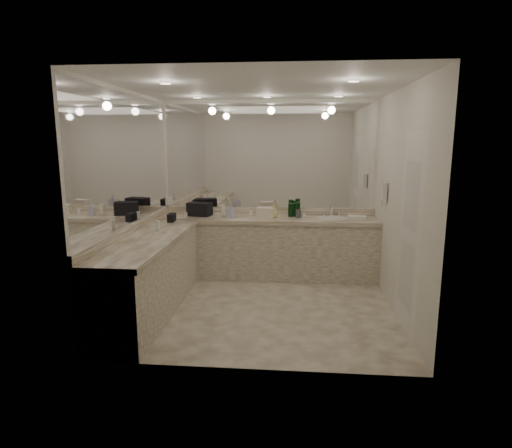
# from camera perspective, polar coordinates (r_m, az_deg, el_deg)

# --- Properties ---
(floor) EXTENTS (3.20, 3.20, 0.00)m
(floor) POSITION_cam_1_polar(r_m,az_deg,el_deg) (5.37, 0.67, -10.84)
(floor) COLOR beige
(floor) RESTS_ON ground
(ceiling) EXTENTS (3.20, 3.20, 0.00)m
(ceiling) POSITION_cam_1_polar(r_m,az_deg,el_deg) (5.03, 0.74, 17.86)
(ceiling) COLOR white
(ceiling) RESTS_ON floor
(wall_back) EXTENTS (3.20, 0.02, 2.60)m
(wall_back) POSITION_cam_1_polar(r_m,az_deg,el_deg) (6.52, 1.72, 4.82)
(wall_back) COLOR silver
(wall_back) RESTS_ON floor
(wall_left) EXTENTS (0.02, 3.00, 2.60)m
(wall_left) POSITION_cam_1_polar(r_m,az_deg,el_deg) (5.40, -16.50, 3.11)
(wall_left) COLOR silver
(wall_left) RESTS_ON floor
(wall_right) EXTENTS (0.02, 3.00, 2.60)m
(wall_right) POSITION_cam_1_polar(r_m,az_deg,el_deg) (5.17, 18.70, 2.65)
(wall_right) COLOR silver
(wall_right) RESTS_ON floor
(vanity_back_base) EXTENTS (3.20, 0.60, 0.84)m
(vanity_back_base) POSITION_cam_1_polar(r_m,az_deg,el_deg) (6.38, 1.51, -3.34)
(vanity_back_base) COLOR silver
(vanity_back_base) RESTS_ON floor
(vanity_back_top) EXTENTS (3.20, 0.64, 0.06)m
(vanity_back_top) POSITION_cam_1_polar(r_m,az_deg,el_deg) (6.28, 1.53, 0.62)
(vanity_back_top) COLOR beige
(vanity_back_top) RESTS_ON vanity_back_base
(vanity_left_base) EXTENTS (0.60, 2.40, 0.84)m
(vanity_left_base) POSITION_cam_1_polar(r_m,az_deg,el_deg) (5.21, -14.09, -6.98)
(vanity_left_base) COLOR silver
(vanity_left_base) RESTS_ON floor
(vanity_left_top) EXTENTS (0.64, 2.42, 0.06)m
(vanity_left_top) POSITION_cam_1_polar(r_m,az_deg,el_deg) (5.09, -14.22, -2.15)
(vanity_left_top) COLOR beige
(vanity_left_top) RESTS_ON vanity_left_base
(backsplash_back) EXTENTS (3.20, 0.04, 0.10)m
(backsplash_back) POSITION_cam_1_polar(r_m,az_deg,el_deg) (6.55, 1.69, 1.76)
(backsplash_back) COLOR beige
(backsplash_back) RESTS_ON vanity_back_top
(backsplash_left) EXTENTS (0.04, 3.00, 0.10)m
(backsplash_left) POSITION_cam_1_polar(r_m,az_deg,el_deg) (5.45, -16.11, -0.54)
(backsplash_left) COLOR beige
(backsplash_left) RESTS_ON vanity_left_top
(mirror_back) EXTENTS (3.12, 0.01, 1.55)m
(mirror_back) POSITION_cam_1_polar(r_m,az_deg,el_deg) (6.48, 1.73, 8.99)
(mirror_back) COLOR white
(mirror_back) RESTS_ON wall_back
(mirror_left) EXTENTS (0.01, 2.92, 1.55)m
(mirror_left) POSITION_cam_1_polar(r_m,az_deg,el_deg) (5.36, -16.66, 8.14)
(mirror_left) COLOR white
(mirror_left) RESTS_ON wall_left
(sink) EXTENTS (0.44, 0.44, 0.03)m
(sink) POSITION_cam_1_polar(r_m,az_deg,el_deg) (6.30, 10.19, 0.71)
(sink) COLOR white
(sink) RESTS_ON vanity_back_top
(faucet) EXTENTS (0.24, 0.16, 0.14)m
(faucet) POSITION_cam_1_polar(r_m,az_deg,el_deg) (6.49, 10.05, 1.69)
(faucet) COLOR silver
(faucet) RESTS_ON vanity_back_top
(wall_phone) EXTENTS (0.06, 0.10, 0.24)m
(wall_phone) POSITION_cam_1_polar(r_m,az_deg,el_deg) (5.83, 16.71, 4.14)
(wall_phone) COLOR white
(wall_phone) RESTS_ON wall_right
(door) EXTENTS (0.02, 0.82, 2.10)m
(door) POSITION_cam_1_polar(r_m,az_deg,el_deg) (4.73, 19.75, -1.22)
(door) COLOR white
(door) RESTS_ON wall_right
(black_toiletry_bag) EXTENTS (0.38, 0.29, 0.19)m
(black_toiletry_bag) POSITION_cam_1_polar(r_m,az_deg,el_deg) (6.46, -7.53, 1.95)
(black_toiletry_bag) COLOR black
(black_toiletry_bag) RESTS_ON vanity_back_top
(black_bag_spill) EXTENTS (0.10, 0.20, 0.11)m
(black_bag_spill) POSITION_cam_1_polar(r_m,az_deg,el_deg) (6.03, -11.18, 0.79)
(black_bag_spill) COLOR black
(black_bag_spill) RESTS_ON vanity_left_top
(cream_cosmetic_case) EXTENTS (0.28, 0.20, 0.15)m
(cream_cosmetic_case) POSITION_cam_1_polar(r_m,az_deg,el_deg) (6.26, 1.32, 1.55)
(cream_cosmetic_case) COLOR #EDE1C7
(cream_cosmetic_case) RESTS_ON vanity_back_top
(hand_towel) EXTENTS (0.28, 0.21, 0.04)m
(hand_towel) POSITION_cam_1_polar(r_m,az_deg,el_deg) (6.33, 13.29, 0.88)
(hand_towel) COLOR white
(hand_towel) RESTS_ON vanity_back_top
(lotion_left) EXTENTS (0.05, 0.05, 0.12)m
(lotion_left) POSITION_cam_1_polar(r_m,az_deg,el_deg) (5.45, -12.98, -0.26)
(lotion_left) COLOR white
(lotion_left) RESTS_ON vanity_left_top
(soap_bottle_a) EXTENTS (0.11, 0.11, 0.22)m
(soap_bottle_a) POSITION_cam_1_polar(r_m,az_deg,el_deg) (6.35, -4.43, 1.98)
(soap_bottle_a) COLOR white
(soap_bottle_a) RESTS_ON vanity_back_top
(soap_bottle_b) EXTENTS (0.12, 0.12, 0.21)m
(soap_bottle_b) POSITION_cam_1_polar(r_m,az_deg,el_deg) (6.23, -3.42, 1.79)
(soap_bottle_b) COLOR #BBB1D0
(soap_bottle_b) RESTS_ON vanity_back_top
(soap_bottle_c) EXTENTS (0.18, 0.18, 0.18)m
(soap_bottle_c) POSITION_cam_1_polar(r_m,az_deg,el_deg) (6.25, 2.27, 1.70)
(soap_bottle_c) COLOR #D8D07F
(soap_bottle_c) RESTS_ON vanity_back_top
(green_bottle_0) EXTENTS (0.07, 0.07, 0.20)m
(green_bottle_0) POSITION_cam_1_polar(r_m,az_deg,el_deg) (6.33, 4.64, 1.85)
(green_bottle_0) COLOR #144B1F
(green_bottle_0) RESTS_ON vanity_back_top
(green_bottle_1) EXTENTS (0.06, 0.06, 0.19)m
(green_bottle_1) POSITION_cam_1_polar(r_m,az_deg,el_deg) (6.39, 5.20, 1.90)
(green_bottle_1) COLOR #144B1F
(green_bottle_1) RESTS_ON vanity_back_top
(green_bottle_2) EXTENTS (0.07, 0.07, 0.22)m
(green_bottle_2) POSITION_cam_1_polar(r_m,az_deg,el_deg) (6.33, 5.58, 1.93)
(green_bottle_2) COLOR #144B1F
(green_bottle_2) RESTS_ON vanity_back_top
(amenity_bottle_0) EXTENTS (0.05, 0.05, 0.11)m
(amenity_bottle_0) POSITION_cam_1_polar(r_m,az_deg,el_deg) (6.48, -7.76, 1.63)
(amenity_bottle_0) COLOR #E0B28C
(amenity_bottle_0) RESTS_ON vanity_back_top
(amenity_bottle_1) EXTENTS (0.04, 0.04, 0.08)m
(amenity_bottle_1) POSITION_cam_1_polar(r_m,az_deg,el_deg) (6.35, 2.02, 1.35)
(amenity_bottle_1) COLOR white
(amenity_bottle_1) RESTS_ON vanity_back_top
(amenity_bottle_2) EXTENTS (0.06, 0.06, 0.09)m
(amenity_bottle_2) POSITION_cam_1_polar(r_m,az_deg,el_deg) (6.36, -0.78, 1.43)
(amenity_bottle_2) COLOR white
(amenity_bottle_2) RESTS_ON vanity_back_top
(amenity_bottle_3) EXTENTS (0.06, 0.06, 0.13)m
(amenity_bottle_3) POSITION_cam_1_polar(r_m,az_deg,el_deg) (6.25, 5.59, 1.38)
(amenity_bottle_3) COLOR #3F3F4C
(amenity_bottle_3) RESTS_ON vanity_back_top
(amenity_bottle_4) EXTENTS (0.06, 0.06, 0.06)m
(amenity_bottle_4) POSITION_cam_1_polar(r_m,az_deg,el_deg) (6.46, -9.35, 1.30)
(amenity_bottle_4) COLOR white
(amenity_bottle_4) RESTS_ON vanity_back_top
(amenity_bottle_5) EXTENTS (0.04, 0.04, 0.11)m
(amenity_bottle_5) POSITION_cam_1_polar(r_m,az_deg,el_deg) (6.30, 1.45, 1.45)
(amenity_bottle_5) COLOR #E0B28C
(amenity_bottle_5) RESTS_ON vanity_back_top
(amenity_bottle_6) EXTENTS (0.05, 0.05, 0.07)m
(amenity_bottle_6) POSITION_cam_1_polar(r_m,az_deg,el_deg) (6.23, 6.46, 1.10)
(amenity_bottle_6) COLOR white
(amenity_bottle_6) RESTS_ON vanity_back_top
(amenity_bottle_7) EXTENTS (0.04, 0.04, 0.13)m
(amenity_bottle_7) POSITION_cam_1_polar(r_m,az_deg,el_deg) (6.24, 5.80, 1.37)
(amenity_bottle_7) COLOR #3F3F4C
(amenity_bottle_7) RESTS_ON vanity_back_top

